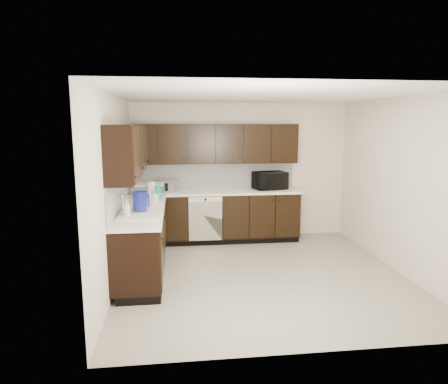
# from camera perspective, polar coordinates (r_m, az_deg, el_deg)

# --- Properties ---
(floor) EXTENTS (4.00, 4.00, 0.00)m
(floor) POSITION_cam_1_polar(r_m,az_deg,el_deg) (5.86, 5.42, -11.63)
(floor) COLOR gray
(floor) RESTS_ON ground
(ceiling) EXTENTS (4.00, 4.00, 0.00)m
(ceiling) POSITION_cam_1_polar(r_m,az_deg,el_deg) (5.46, 5.85, 13.58)
(ceiling) COLOR white
(ceiling) RESTS_ON wall_back
(wall_back) EXTENTS (4.00, 0.02, 2.50)m
(wall_back) POSITION_cam_1_polar(r_m,az_deg,el_deg) (7.47, 2.33, 3.00)
(wall_back) COLOR beige
(wall_back) RESTS_ON floor
(wall_left) EXTENTS (0.02, 4.00, 2.50)m
(wall_left) POSITION_cam_1_polar(r_m,az_deg,el_deg) (5.46, -15.35, 0.11)
(wall_left) COLOR beige
(wall_left) RESTS_ON floor
(wall_right) EXTENTS (0.02, 4.00, 2.50)m
(wall_right) POSITION_cam_1_polar(r_m,az_deg,el_deg) (6.26, 23.79, 0.84)
(wall_right) COLOR beige
(wall_right) RESTS_ON floor
(wall_front) EXTENTS (4.00, 0.02, 2.50)m
(wall_front) POSITION_cam_1_polar(r_m,az_deg,el_deg) (3.64, 12.42, -4.55)
(wall_front) COLOR beige
(wall_front) RESTS_ON floor
(lower_cabinets) EXTENTS (3.00, 2.80, 0.90)m
(lower_cabinets) POSITION_cam_1_polar(r_m,az_deg,el_deg) (6.66, -5.10, -5.21)
(lower_cabinets) COLOR black
(lower_cabinets) RESTS_ON floor
(countertop) EXTENTS (3.03, 2.83, 0.04)m
(countertop) POSITION_cam_1_polar(r_m,az_deg,el_deg) (6.55, -5.19, -0.93)
(countertop) COLOR white
(countertop) RESTS_ON lower_cabinets
(backsplash) EXTENTS (3.00, 2.80, 0.48)m
(backsplash) POSITION_cam_1_polar(r_m,az_deg,el_deg) (6.71, -7.07, 1.55)
(backsplash) COLOR white
(backsplash) RESTS_ON countertop
(upper_cabinets) EXTENTS (3.00, 2.80, 0.70)m
(upper_cabinets) POSITION_cam_1_polar(r_m,az_deg,el_deg) (6.54, -6.16, 6.55)
(upper_cabinets) COLOR black
(upper_cabinets) RESTS_ON wall_back
(dishwasher) EXTENTS (0.58, 0.04, 0.78)m
(dishwasher) POSITION_cam_1_polar(r_m,az_deg,el_deg) (6.93, -2.66, -3.45)
(dishwasher) COLOR beige
(dishwasher) RESTS_ON lower_cabinets
(sink) EXTENTS (0.54, 0.82, 0.42)m
(sink) POSITION_cam_1_polar(r_m,az_deg,el_deg) (5.48, -11.88, -3.65)
(sink) COLOR beige
(sink) RESTS_ON countertop
(microwave) EXTENTS (0.64, 0.50, 0.32)m
(microwave) POSITION_cam_1_polar(r_m,az_deg,el_deg) (7.35, 6.56, 1.64)
(microwave) COLOR black
(microwave) RESTS_ON countertop
(soap_bottle_a) EXTENTS (0.12, 0.12, 0.22)m
(soap_bottle_a) POSITION_cam_1_polar(r_m,az_deg,el_deg) (6.05, -9.90, -0.70)
(soap_bottle_a) COLOR gray
(soap_bottle_a) RESTS_ON countertop
(soap_bottle_b) EXTENTS (0.11, 0.11, 0.24)m
(soap_bottle_b) POSITION_cam_1_polar(r_m,az_deg,el_deg) (5.28, -13.71, -2.26)
(soap_bottle_b) COLOR gray
(soap_bottle_b) RESTS_ON countertop
(toaster_oven) EXTENTS (0.41, 0.35, 0.21)m
(toaster_oven) POSITION_cam_1_polar(r_m,az_deg,el_deg) (7.07, -8.09, 0.86)
(toaster_oven) COLOR #B7B7B9
(toaster_oven) RESTS_ON countertop
(storage_bin) EXTENTS (0.53, 0.43, 0.19)m
(storage_bin) POSITION_cam_1_polar(r_m,az_deg,el_deg) (6.78, -10.72, 0.30)
(storage_bin) COLOR silver
(storage_bin) RESTS_ON countertop
(blue_pitcher) EXTENTS (0.22, 0.22, 0.29)m
(blue_pitcher) POSITION_cam_1_polar(r_m,az_deg,el_deg) (5.50, -11.92, -1.42)
(blue_pitcher) COLOR navy
(blue_pitcher) RESTS_ON countertop
(teal_tumbler) EXTENTS (0.13, 0.13, 0.23)m
(teal_tumbler) POSITION_cam_1_polar(r_m,az_deg,el_deg) (6.35, -9.41, -0.13)
(teal_tumbler) COLOR #0D907D
(teal_tumbler) RESTS_ON countertop
(paper_towel_roll) EXTENTS (0.13, 0.13, 0.27)m
(paper_towel_roll) POSITION_cam_1_polar(r_m,az_deg,el_deg) (6.52, -10.35, 0.27)
(paper_towel_roll) COLOR white
(paper_towel_roll) RESTS_ON countertop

